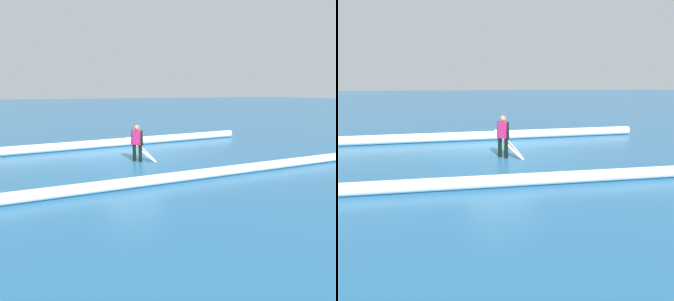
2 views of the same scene
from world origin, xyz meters
The scene contains 5 objects.
ground_plane centered at (0.00, 0.00, 0.00)m, with size 197.79×197.79×0.00m, color #235B85.
surfer centered at (0.05, 0.95, 0.83)m, with size 0.38×0.50×1.47m.
surfboard centered at (-0.20, 0.72, 0.44)m, with size 0.98×1.59×0.91m.
wave_crest_foreground centered at (2.29, -2.36, 0.20)m, with size 0.41×0.41×18.74m, color white.
wave_crest_midground centered at (-1.08, 4.00, 0.16)m, with size 0.33×0.33×25.51m, color white.
Camera 2 is at (1.71, 11.12, 2.57)m, focal length 32.10 mm.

